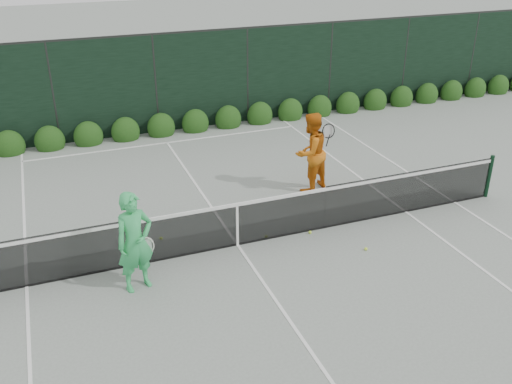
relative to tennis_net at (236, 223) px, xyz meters
name	(u,v)px	position (x,y,z in m)	size (l,w,h in m)	color
ground	(238,245)	(0.02, 0.00, -0.53)	(80.00, 80.00, 0.00)	gray
tennis_net	(236,223)	(0.00, 0.00, 0.00)	(12.90, 0.10, 1.07)	black
player_woman	(135,242)	(-2.15, -0.74, 0.42)	(0.79, 0.63, 1.91)	#35B761
player_man	(311,152)	(2.60, 1.92, 0.46)	(1.17, 1.06, 1.98)	#CF6811
court_lines	(238,245)	(0.02, 0.00, -0.53)	(11.03, 23.83, 0.01)	white
windscreen_fence	(294,246)	(0.02, -2.71, 0.98)	(32.00, 21.07, 3.06)	black
hedge_row	(161,128)	(0.02, 7.15, -0.30)	(31.66, 0.65, 0.94)	#0E340E
tennis_balls	(248,245)	(0.20, -0.13, -0.50)	(4.81, 1.99, 0.07)	#D0F636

